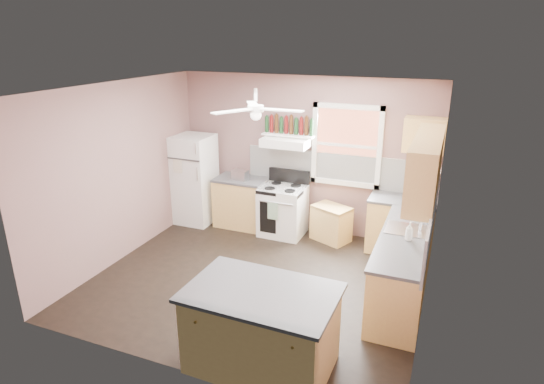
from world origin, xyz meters
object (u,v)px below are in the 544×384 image
at_px(stove, 283,211).
at_px(island, 262,330).
at_px(cart, 331,223).
at_px(refrigerator, 194,179).
at_px(toaster, 240,175).

distance_m(stove, island, 3.36).
xyz_separation_m(stove, cart, (0.85, 0.07, -0.13)).
height_order(cart, island, island).
bearing_deg(stove, island, -72.25).
height_order(refrigerator, island, refrigerator).
relative_size(stove, island, 0.60).
height_order(refrigerator, stove, refrigerator).
bearing_deg(toaster, cart, 10.12).
bearing_deg(refrigerator, cart, 2.33).
relative_size(refrigerator, toaster, 5.82).
height_order(refrigerator, toaster, refrigerator).
relative_size(toaster, stove, 0.33).
xyz_separation_m(cart, island, (0.13, -3.28, 0.13)).
bearing_deg(island, toaster, 120.27).
height_order(stove, cart, stove).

